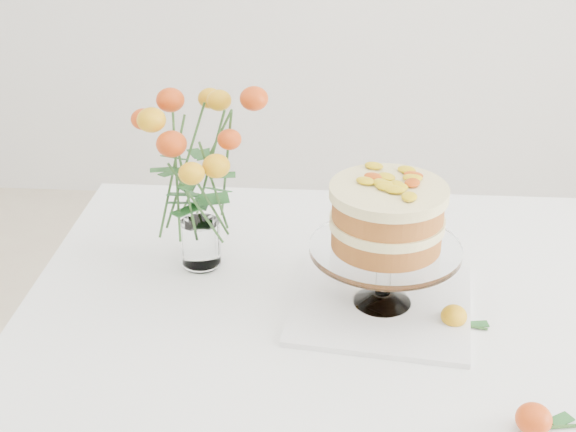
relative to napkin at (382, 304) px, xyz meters
name	(u,v)px	position (x,y,z in m)	size (l,w,h in m)	color
table	(417,340)	(0.07, 0.02, -0.09)	(1.43, 0.93, 0.76)	tan
napkin	(382,304)	(0.00, 0.00, 0.00)	(0.31, 0.31, 0.01)	white
cake_stand	(387,223)	(0.00, 0.00, 0.16)	(0.26, 0.26, 0.23)	white
rose_vase	(196,159)	(-0.34, 0.12, 0.22)	(0.31, 0.31, 0.38)	white
loose_rose_near	(454,316)	(0.12, -0.05, 0.01)	(0.08, 0.04, 0.04)	orange
loose_rose_far	(534,419)	(0.20, -0.30, 0.02)	(0.09, 0.05, 0.04)	#CA3B09
stray_petal_a	(353,331)	(-0.05, -0.08, 0.00)	(0.03, 0.02, 0.00)	gold
stray_petal_b	(414,347)	(0.05, -0.12, 0.00)	(0.03, 0.02, 0.00)	gold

